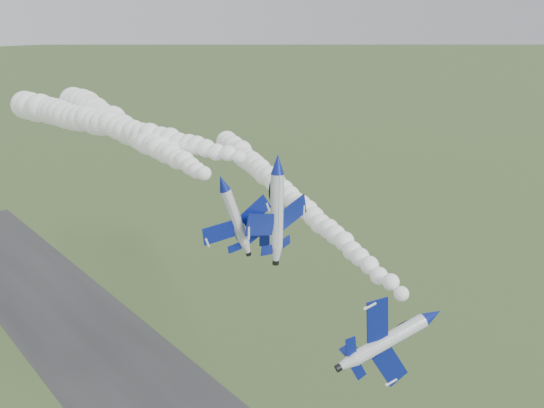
{
  "coord_description": "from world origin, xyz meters",
  "views": [
    {
      "loc": [
        -38.38,
        -39.2,
        63.58
      ],
      "look_at": [
        7.22,
        17.06,
        39.63
      ],
      "focal_mm": 40.0,
      "sensor_mm": 36.0,
      "label": 1
    }
  ],
  "objects": [
    {
      "name": "jet_lead",
      "position": [
        12.01,
        -4.79,
        31.48
      ],
      "size": [
        6.6,
        13.24,
        10.57
      ],
      "rotation": [
        0.0,
        1.25,
        -0.29
      ],
      "color": "white"
    },
    {
      "name": "smoke_trail_jet_pair_right",
      "position": [
        0.36,
        46.7,
        45.95
      ],
      "size": [
        16.91,
        54.98,
        4.96
      ],
      "primitive_type": null,
      "rotation": [
        0.0,
        0.0,
        0.22
      ],
      "color": "white"
    },
    {
      "name": "smoke_trail_jet_lead",
      "position": [
        25.11,
        35.09,
        33.16
      ],
      "size": [
        26.56,
        74.83,
        4.72
      ],
      "primitive_type": null,
      "rotation": [
        0.0,
        0.0,
        -0.29
      ],
      "color": "white"
    },
    {
      "name": "jet_pair_right",
      "position": [
        7.29,
        15.9,
        45.05
      ],
      "size": [
        12.26,
        14.38,
        3.58
      ],
      "rotation": [
        0.0,
        0.03,
        0.22
      ],
      "color": "white"
    },
    {
      "name": "jet_pair_left",
      "position": [
        -0.51,
        16.56,
        43.94
      ],
      "size": [
        9.1,
        11.39,
        3.73
      ],
      "rotation": [
        0.0,
        -0.33,
        -0.13
      ],
      "color": "white"
    },
    {
      "name": "smoke_trail_jet_pair_left",
      "position": [
        2.21,
        46.57,
        45.22
      ],
      "size": [
        12.33,
        55.7,
        5.33
      ],
      "primitive_type": null,
      "rotation": [
        0.0,
        0.0,
        -0.13
      ],
      "color": "white"
    }
  ]
}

